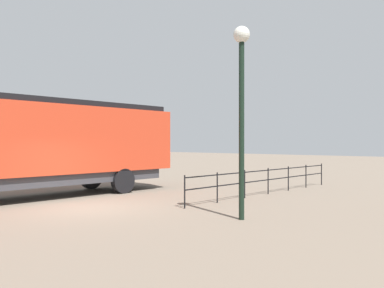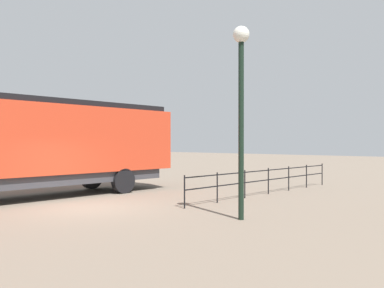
{
  "view_description": "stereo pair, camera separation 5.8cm",
  "coord_description": "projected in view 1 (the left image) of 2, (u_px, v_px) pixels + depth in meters",
  "views": [
    {
      "loc": [
        11.92,
        -7.6,
        2.25
      ],
      "look_at": [
        1.57,
        3.49,
        2.2
      ],
      "focal_mm": 37.43,
      "sensor_mm": 36.0,
      "label": 1
    },
    {
      "loc": [
        11.96,
        -7.56,
        2.25
      ],
      "look_at": [
        1.57,
        3.49,
        2.2
      ],
      "focal_mm": 37.43,
      "sensor_mm": 36.0,
      "label": 2
    }
  ],
  "objects": [
    {
      "name": "ground_plane",
      "position": [
        89.0,
        208.0,
        13.69
      ],
      "size": [
        120.0,
        120.0,
        0.0
      ],
      "primitive_type": "plane",
      "color": "#756656"
    },
    {
      "name": "platform_fence",
      "position": [
        268.0,
        177.0,
        17.46
      ],
      "size": [
        0.05,
        10.53,
        1.14
      ],
      "color": "black",
      "rests_on": "ground_plane"
    },
    {
      "name": "locomotive",
      "position": [
        9.0,
        142.0,
        15.33
      ],
      "size": [
        2.84,
        15.36,
        4.0
      ],
      "color": "red",
      "rests_on": "ground_plane"
    },
    {
      "name": "lamp_post",
      "position": [
        242.0,
        86.0,
        11.65
      ],
      "size": [
        0.49,
        0.49,
        5.64
      ],
      "color": "black",
      "rests_on": "ground_plane"
    }
  ]
}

